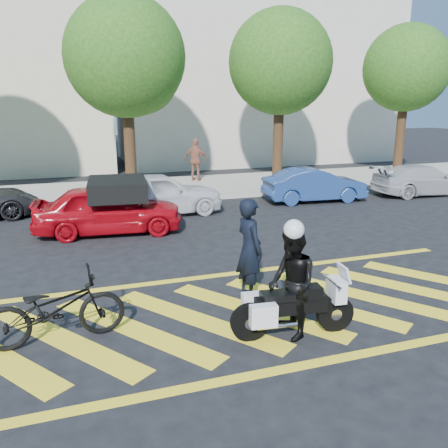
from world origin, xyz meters
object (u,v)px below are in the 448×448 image
object	(u,v)px
officer_bike	(249,249)
parked_right	(314,185)
red_convertible	(108,209)
parked_far_right	(423,180)
bicycle	(55,308)
parked_mid_right	(158,194)
officer_moto	(292,284)
police_motorcycle	(292,307)

from	to	relation	value
officer_bike	parked_right	world-z (taller)	officer_bike
red_convertible	parked_far_right	size ratio (longest dim) A/B	1.00
bicycle	parked_mid_right	size ratio (longest dim) A/B	0.51
parked_mid_right	parked_right	distance (m)	5.91
officer_bike	parked_right	bearing A→B (deg)	-44.76
bicycle	parked_mid_right	bearing A→B (deg)	-27.02
bicycle	officer_moto	bearing A→B (deg)	-110.95
bicycle	officer_moto	world-z (taller)	officer_moto
officer_bike	red_convertible	world-z (taller)	officer_bike
police_motorcycle	parked_right	size ratio (longest dim) A/B	0.55
police_motorcycle	parked_far_right	xyz separation A→B (m)	(10.20, 8.82, 0.10)
officer_moto	parked_far_right	distance (m)	13.50
parked_far_right	bicycle	bearing A→B (deg)	123.22
officer_moto	parked_mid_right	bearing A→B (deg)	-171.34
police_motorcycle	red_convertible	size ratio (longest dim) A/B	0.50
officer_bike	parked_mid_right	world-z (taller)	officer_bike
parked_mid_right	parked_right	xyz separation A→B (m)	(5.90, 0.25, -0.09)
officer_bike	bicycle	size ratio (longest dim) A/B	0.91
parked_right	parked_far_right	bearing A→B (deg)	-88.13
parked_right	parked_far_right	xyz separation A→B (m)	(4.70, -0.25, -0.03)
bicycle	officer_moto	distance (m)	3.70
police_motorcycle	parked_right	world-z (taller)	parked_right
bicycle	parked_right	distance (m)	12.13
officer_moto	parked_far_right	world-z (taller)	officer_moto
officer_moto	red_convertible	world-z (taller)	officer_moto
officer_bike	parked_mid_right	size ratio (longest dim) A/B	0.46
bicycle	officer_bike	bearing A→B (deg)	-84.77
parked_right	officer_bike	bearing A→B (deg)	147.99
officer_bike	bicycle	xyz separation A→B (m)	(-3.48, -0.63, -0.41)
bicycle	parked_far_right	xyz separation A→B (m)	(13.76, 7.82, 0.03)
bicycle	parked_far_right	world-z (taller)	parked_far_right
parked_right	police_motorcycle	bearing A→B (deg)	153.62
bicycle	police_motorcycle	distance (m)	3.70
bicycle	parked_right	world-z (taller)	parked_right
officer_bike	parked_right	xyz separation A→B (m)	(5.57, 7.43, -0.35)
officer_bike	parked_mid_right	xyz separation A→B (m)	(-0.33, 7.19, -0.26)
police_motorcycle	parked_mid_right	distance (m)	8.83
red_convertible	parked_far_right	world-z (taller)	red_convertible
bicycle	parked_mid_right	distance (m)	8.43
officer_moto	red_convertible	xyz separation A→B (m)	(-2.13, 7.14, -0.19)
bicycle	parked_right	xyz separation A→B (m)	(9.06, 8.06, 0.06)
officer_bike	officer_moto	size ratio (longest dim) A/B	1.09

